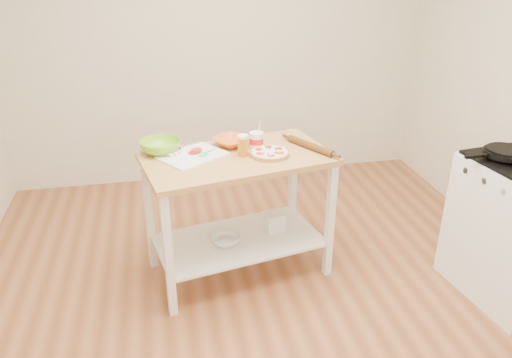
{
  "coord_description": "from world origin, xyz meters",
  "views": [
    {
      "loc": [
        -0.57,
        -2.44,
        2.15
      ],
      "look_at": [
        0.02,
        0.55,
        0.72
      ],
      "focal_mm": 35.0,
      "sensor_mm": 36.0,
      "label": 1
    }
  ],
  "objects_px": {
    "beer_pint": "(243,145)",
    "rolling_pin": "(310,146)",
    "skillet": "(505,153)",
    "green_bowl": "(161,147)",
    "knife": "(179,148)",
    "shelf_bin": "(274,221)",
    "spatula": "(207,153)",
    "prep_island": "(238,190)",
    "orange_bowl": "(231,142)",
    "shelf_glass_bowl": "(226,239)",
    "yogurt_tub": "(256,140)",
    "pizza": "(269,153)",
    "cutting_board": "(192,155)"
  },
  "relations": [
    {
      "from": "cutting_board",
      "to": "orange_bowl",
      "type": "bearing_deg",
      "value": -6.04
    },
    {
      "from": "beer_pint",
      "to": "shelf_glass_bowl",
      "type": "bearing_deg",
      "value": -166.02
    },
    {
      "from": "beer_pint",
      "to": "rolling_pin",
      "type": "bearing_deg",
      "value": 3.34
    },
    {
      "from": "beer_pint",
      "to": "green_bowl",
      "type": "bearing_deg",
      "value": 162.83
    },
    {
      "from": "orange_bowl",
      "to": "yogurt_tub",
      "type": "relative_size",
      "value": 1.13
    },
    {
      "from": "spatula",
      "to": "rolling_pin",
      "type": "distance_m",
      "value": 0.7
    },
    {
      "from": "prep_island",
      "to": "shelf_bin",
      "type": "xyz_separation_m",
      "value": [
        0.27,
        0.08,
        -0.32
      ]
    },
    {
      "from": "pizza",
      "to": "yogurt_tub",
      "type": "bearing_deg",
      "value": 114.68
    },
    {
      "from": "green_bowl",
      "to": "beer_pint",
      "type": "relative_size",
      "value": 1.89
    },
    {
      "from": "skillet",
      "to": "green_bowl",
      "type": "distance_m",
      "value": 2.2
    },
    {
      "from": "knife",
      "to": "beer_pint",
      "type": "relative_size",
      "value": 1.63
    },
    {
      "from": "green_bowl",
      "to": "rolling_pin",
      "type": "distance_m",
      "value": 1.0
    },
    {
      "from": "knife",
      "to": "shelf_bin",
      "type": "relative_size",
      "value": 1.75
    },
    {
      "from": "green_bowl",
      "to": "cutting_board",
      "type": "bearing_deg",
      "value": -28.99
    },
    {
      "from": "spatula",
      "to": "knife",
      "type": "height_order",
      "value": "knife"
    },
    {
      "from": "spatula",
      "to": "beer_pint",
      "type": "distance_m",
      "value": 0.25
    },
    {
      "from": "orange_bowl",
      "to": "rolling_pin",
      "type": "bearing_deg",
      "value": -18.75
    },
    {
      "from": "orange_bowl",
      "to": "beer_pint",
      "type": "distance_m",
      "value": 0.21
    },
    {
      "from": "skillet",
      "to": "green_bowl",
      "type": "bearing_deg",
      "value": 160.23
    },
    {
      "from": "prep_island",
      "to": "green_bowl",
      "type": "xyz_separation_m",
      "value": [
        -0.49,
        0.16,
        0.29
      ]
    },
    {
      "from": "orange_bowl",
      "to": "knife",
      "type": "bearing_deg",
      "value": -175.96
    },
    {
      "from": "spatula",
      "to": "knife",
      "type": "relative_size",
      "value": 0.53
    },
    {
      "from": "rolling_pin",
      "to": "orange_bowl",
      "type": "bearing_deg",
      "value": 161.25
    },
    {
      "from": "skillet",
      "to": "shelf_glass_bowl",
      "type": "xyz_separation_m",
      "value": [
        -1.73,
        0.42,
        -0.68
      ]
    },
    {
      "from": "shelf_bin",
      "to": "shelf_glass_bowl",
      "type": "bearing_deg",
      "value": -161.9
    },
    {
      "from": "shelf_glass_bowl",
      "to": "skillet",
      "type": "bearing_deg",
      "value": -13.66
    },
    {
      "from": "skillet",
      "to": "green_bowl",
      "type": "xyz_separation_m",
      "value": [
        -2.12,
        0.62,
        -0.03
      ]
    },
    {
      "from": "knife",
      "to": "rolling_pin",
      "type": "relative_size",
      "value": 0.58
    },
    {
      "from": "knife",
      "to": "shelf_glass_bowl",
      "type": "height_order",
      "value": "knife"
    },
    {
      "from": "spatula",
      "to": "shelf_bin",
      "type": "xyz_separation_m",
      "value": [
        0.47,
        0.03,
        -0.59
      ]
    },
    {
      "from": "knife",
      "to": "prep_island",
      "type": "bearing_deg",
      "value": -56.45
    },
    {
      "from": "skillet",
      "to": "rolling_pin",
      "type": "xyz_separation_m",
      "value": [
        -1.12,
        0.48,
        -0.05
      ]
    },
    {
      "from": "shelf_glass_bowl",
      "to": "shelf_bin",
      "type": "bearing_deg",
      "value": 18.1
    },
    {
      "from": "skillet",
      "to": "cutting_board",
      "type": "distance_m",
      "value": 1.99
    },
    {
      "from": "prep_island",
      "to": "green_bowl",
      "type": "distance_m",
      "value": 0.59
    },
    {
      "from": "skillet",
      "to": "pizza",
      "type": "distance_m",
      "value": 1.48
    },
    {
      "from": "cutting_board",
      "to": "beer_pint",
      "type": "xyz_separation_m",
      "value": [
        0.33,
        -0.05,
        0.06
      ]
    },
    {
      "from": "pizza",
      "to": "shelf_bin",
      "type": "relative_size",
      "value": 2.0
    },
    {
      "from": "knife",
      "to": "shelf_bin",
      "type": "xyz_separation_m",
      "value": [
        0.64,
        -0.09,
        -0.59
      ]
    },
    {
      "from": "knife",
      "to": "orange_bowl",
      "type": "xyz_separation_m",
      "value": [
        0.36,
        0.03,
        0.01
      ]
    },
    {
      "from": "yogurt_tub",
      "to": "knife",
      "type": "bearing_deg",
      "value": 172.99
    },
    {
      "from": "cutting_board",
      "to": "rolling_pin",
      "type": "relative_size",
      "value": 1.25
    },
    {
      "from": "green_bowl",
      "to": "beer_pint",
      "type": "distance_m",
      "value": 0.55
    },
    {
      "from": "yogurt_tub",
      "to": "rolling_pin",
      "type": "relative_size",
      "value": 0.51
    },
    {
      "from": "skillet",
      "to": "pizza",
      "type": "xyz_separation_m",
      "value": [
        -1.42,
        0.43,
        -0.06
      ]
    },
    {
      "from": "knife",
      "to": "shelf_bin",
      "type": "distance_m",
      "value": 0.88
    },
    {
      "from": "skillet",
      "to": "rolling_pin",
      "type": "relative_size",
      "value": 1.07
    },
    {
      "from": "beer_pint",
      "to": "yogurt_tub",
      "type": "xyz_separation_m",
      "value": [
        0.11,
        0.11,
        -0.01
      ]
    },
    {
      "from": "skillet",
      "to": "orange_bowl",
      "type": "bearing_deg",
      "value": 154.66
    },
    {
      "from": "orange_bowl",
      "to": "beer_pint",
      "type": "bearing_deg",
      "value": -76.6
    }
  ]
}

